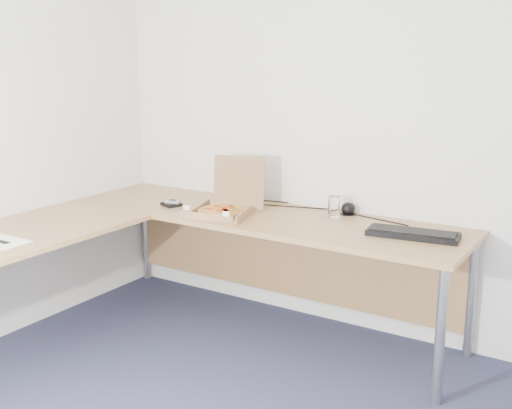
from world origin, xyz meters
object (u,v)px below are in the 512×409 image
Objects in this scene: pizza_box at (224,208)px; drinking_glass at (334,207)px; desk at (172,227)px; keyboard at (413,234)px; wallet at (171,204)px.

pizza_box is 0.66m from drinking_glass.
drinking_glass reaches higher than desk.
pizza_box reaches higher than keyboard.
keyboard is 1.53m from wallet.
wallet is at bearing 162.02° from pizza_box.
wallet is at bearing 130.50° from desk.
pizza_box is 3.08× the size of drinking_glass.
pizza_box is 0.41m from wallet.
drinking_glass is at bearing 10.06° from pizza_box.
pizza_box is (0.15, 0.31, 0.07)m from desk.
wallet is (-0.41, 0.00, -0.03)m from pizza_box.
desk is at bearing -140.16° from drinking_glass.
pizza_box reaches higher than desk.
pizza_box is at bearing 179.31° from keyboard.
keyboard reaches higher than desk.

